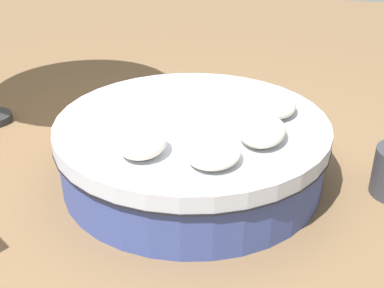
{
  "coord_description": "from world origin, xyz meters",
  "views": [
    {
      "loc": [
        3.78,
        1.03,
        2.42
      ],
      "look_at": [
        0.0,
        0.0,
        0.34
      ],
      "focal_mm": 47.52,
      "sensor_mm": 36.0,
      "label": 1
    }
  ],
  "objects_px": {
    "throw_pillow_0": "(142,143)",
    "throw_pillow_1": "(213,153)",
    "round_bed": "(192,149)",
    "throw_pillow_2": "(262,130)",
    "throw_pillow_3": "(276,106)"
  },
  "relations": [
    {
      "from": "throw_pillow_0",
      "to": "throw_pillow_1",
      "type": "relative_size",
      "value": 0.92
    },
    {
      "from": "throw_pillow_2",
      "to": "round_bed",
      "type": "bearing_deg",
      "value": -108.42
    },
    {
      "from": "throw_pillow_1",
      "to": "throw_pillow_2",
      "type": "bearing_deg",
      "value": 146.21
    },
    {
      "from": "round_bed",
      "to": "throw_pillow_3",
      "type": "distance_m",
      "value": 0.82
    },
    {
      "from": "throw_pillow_1",
      "to": "round_bed",
      "type": "bearing_deg",
      "value": -152.56
    },
    {
      "from": "throw_pillow_0",
      "to": "round_bed",
      "type": "bearing_deg",
      "value": 163.31
    },
    {
      "from": "throw_pillow_0",
      "to": "throw_pillow_1",
      "type": "height_order",
      "value": "throw_pillow_0"
    },
    {
      "from": "throw_pillow_2",
      "to": "throw_pillow_0",
      "type": "bearing_deg",
      "value": -60.62
    },
    {
      "from": "throw_pillow_3",
      "to": "throw_pillow_1",
      "type": "bearing_deg",
      "value": -19.21
    },
    {
      "from": "round_bed",
      "to": "throw_pillow_2",
      "type": "relative_size",
      "value": 4.48
    },
    {
      "from": "throw_pillow_1",
      "to": "throw_pillow_0",
      "type": "bearing_deg",
      "value": -86.71
    },
    {
      "from": "round_bed",
      "to": "throw_pillow_1",
      "type": "height_order",
      "value": "throw_pillow_1"
    },
    {
      "from": "throw_pillow_0",
      "to": "throw_pillow_3",
      "type": "height_order",
      "value": "throw_pillow_0"
    },
    {
      "from": "round_bed",
      "to": "throw_pillow_2",
      "type": "xyz_separation_m",
      "value": [
        0.21,
        0.62,
        0.36
      ]
    },
    {
      "from": "round_bed",
      "to": "throw_pillow_2",
      "type": "distance_m",
      "value": 0.75
    }
  ]
}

